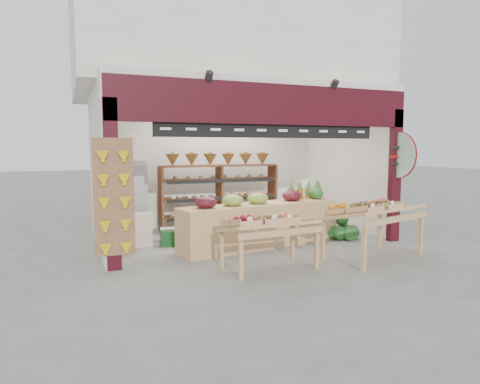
% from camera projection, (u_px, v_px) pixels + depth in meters
% --- Properties ---
extents(ground, '(60.00, 60.00, 0.00)m').
position_uv_depth(ground, '(249.00, 241.00, 8.69)').
color(ground, slate).
rests_on(ground, ground).
extents(shop_structure, '(6.36, 5.12, 5.40)m').
position_uv_depth(shop_structure, '(221.00, 59.00, 9.77)').
color(shop_structure, white).
rests_on(shop_structure, ground).
extents(banana_board, '(0.60, 0.15, 1.80)m').
position_uv_depth(banana_board, '(114.00, 200.00, 6.47)').
color(banana_board, '#906341').
rests_on(banana_board, ground).
extents(gift_sign, '(0.04, 0.93, 0.92)m').
position_uv_depth(gift_sign, '(399.00, 155.00, 8.48)').
color(gift_sign, '#A3CDB4').
rests_on(gift_sign, ground).
extents(back_shelving, '(2.82, 0.46, 1.76)m').
position_uv_depth(back_shelving, '(219.00, 180.00, 10.02)').
color(back_shelving, brown).
rests_on(back_shelving, ground).
extents(refrigerator, '(0.71, 0.71, 1.61)m').
position_uv_depth(refrigerator, '(133.00, 196.00, 9.58)').
color(refrigerator, '#B9BBC0').
rests_on(refrigerator, ground).
extents(cardboard_stack, '(1.00, 0.72, 0.63)m').
position_uv_depth(cardboard_stack, '(155.00, 233.00, 8.36)').
color(cardboard_stack, beige).
rests_on(cardboard_stack, ground).
extents(mid_counter, '(3.40, 1.22, 1.05)m').
position_uv_depth(mid_counter, '(261.00, 223.00, 8.24)').
color(mid_counter, tan).
rests_on(mid_counter, ground).
extents(display_table_left, '(1.49, 0.89, 0.94)m').
position_uv_depth(display_table_left, '(263.00, 224.00, 6.66)').
color(display_table_left, tan).
rests_on(display_table_left, ground).
extents(display_table_right, '(1.88, 1.35, 1.07)m').
position_uv_depth(display_table_right, '(370.00, 210.00, 7.28)').
color(display_table_right, tan).
rests_on(display_table_right, ground).
extents(watermelon_pile, '(0.73, 0.73, 0.57)m').
position_uv_depth(watermelon_pile, '(341.00, 230.00, 8.92)').
color(watermelon_pile, '#194C1B').
rests_on(watermelon_pile, ground).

